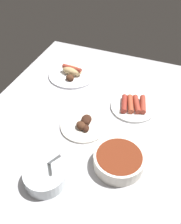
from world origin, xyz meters
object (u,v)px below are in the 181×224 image
plate_grilled_meat (84,125)px  bowl_chili (119,160)px  plate_sausages (133,106)px  bowl_coleslaw (45,176)px  plate_hotdog_assembled (72,73)px

plate_grilled_meat → bowl_chili: size_ratio=1.07×
bowl_chili → plate_sausages: bearing=5.3°
bowl_coleslaw → bowl_chili: 26.67cm
plate_sausages → bowl_chili: bearing=-174.7°
plate_sausages → plate_hotdog_assembled: bearing=70.3°
plate_grilled_meat → bowl_coleslaw: 29.45cm
bowl_chili → plate_hotdog_assembled: bearing=40.7°
plate_sausages → bowl_coleslaw: 52.00cm
plate_sausages → bowl_coleslaw: bearing=159.1°
bowl_chili → plate_hotdog_assembled: size_ratio=0.74×
bowl_coleslaw → plate_sausages: bearing=-20.9°
plate_hotdog_assembled → bowl_coleslaw: bearing=-163.7°
plate_grilled_meat → plate_hotdog_assembled: bearing=32.0°
bowl_coleslaw → plate_hotdog_assembled: (61.66, 18.03, -1.44)cm
bowl_coleslaw → plate_hotdog_assembled: bowl_coleslaw is taller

